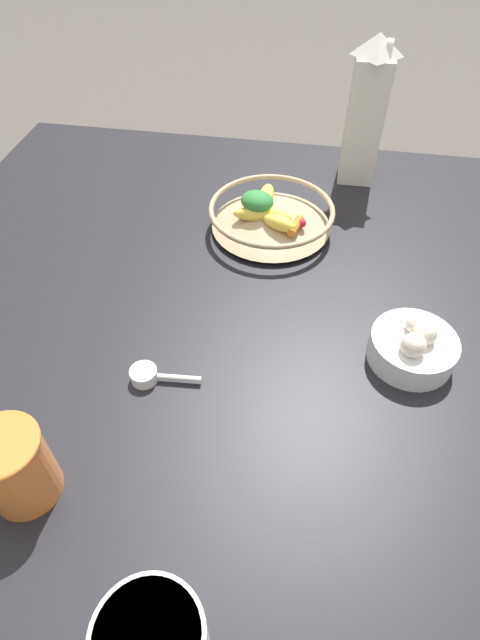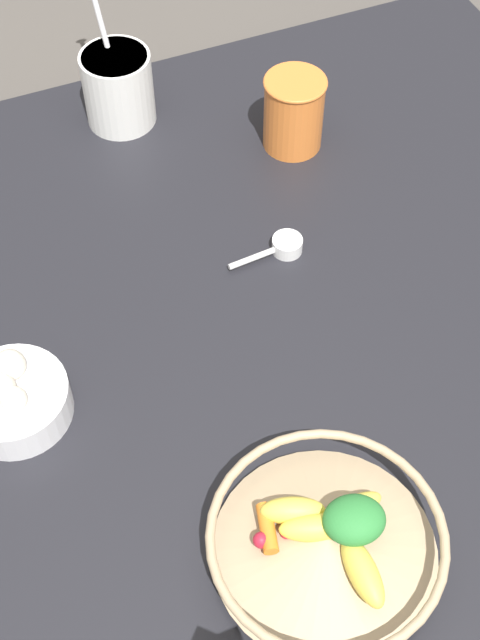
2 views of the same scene
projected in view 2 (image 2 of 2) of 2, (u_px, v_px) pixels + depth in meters
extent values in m
plane|color=#4C4742|center=(279.00, 381.00, 1.10)|extent=(6.00, 6.00, 0.00)
cube|color=black|center=(280.00, 371.00, 1.08)|extent=(1.19, 1.19, 0.05)
cylinder|color=tan|center=(324.00, 553.00, 0.91)|extent=(0.13, 0.13, 0.01)
cone|color=tan|center=(326.00, 544.00, 0.89)|extent=(0.23, 0.23, 0.04)
torus|color=tan|center=(327.00, 537.00, 0.88)|extent=(0.24, 0.24, 0.01)
ellipsoid|color=#EFD64C|center=(293.00, 510.00, 0.90)|extent=(0.05, 0.07, 0.03)
ellipsoid|color=#EFD64C|center=(349.00, 510.00, 0.90)|extent=(0.03, 0.08, 0.03)
ellipsoid|color=#EFD64C|center=(363.00, 571.00, 0.86)|extent=(0.08, 0.03, 0.03)
ellipsoid|color=#EFD64C|center=(317.00, 528.00, 0.89)|extent=(0.05, 0.08, 0.03)
cylinder|color=orange|center=(267.00, 528.00, 0.89)|extent=(0.05, 0.03, 0.02)
sphere|color=red|center=(287.00, 532.00, 0.89)|extent=(0.01, 0.01, 0.01)
sphere|color=red|center=(359.00, 507.00, 0.91)|extent=(0.02, 0.02, 0.02)
sphere|color=red|center=(261.00, 540.00, 0.89)|extent=(0.02, 0.02, 0.02)
sphere|color=red|center=(350.00, 521.00, 0.90)|extent=(0.02, 0.02, 0.02)
ellipsoid|color=#2D7F38|center=(354.00, 520.00, 0.88)|extent=(0.07, 0.07, 0.03)
cylinder|color=white|center=(118.00, 88.00, 1.28)|extent=(0.10, 0.10, 0.11)
cylinder|color=white|center=(115.00, 62.00, 1.24)|extent=(0.09, 0.09, 0.02)
cylinder|color=silver|center=(98.00, 11.00, 1.23)|extent=(0.10, 0.02, 0.19)
cylinder|color=orange|center=(294.00, 113.00, 1.25)|extent=(0.08, 0.08, 0.11)
torus|color=orange|center=(296.00, 82.00, 1.21)|extent=(0.09, 0.09, 0.01)
cylinder|color=white|center=(287.00, 245.00, 1.16)|extent=(0.04, 0.04, 0.02)
cylinder|color=white|center=(252.00, 259.00, 1.15)|extent=(0.01, 0.07, 0.01)
cylinder|color=white|center=(14.00, 401.00, 1.00)|extent=(0.13, 0.13, 0.04)
sphere|color=silver|center=(0.00, 388.00, 0.97)|extent=(0.04, 0.04, 0.04)
sphere|color=silver|center=(14.00, 399.00, 0.97)|extent=(0.03, 0.03, 0.03)
sphere|color=silver|center=(10.00, 365.00, 0.99)|extent=(0.04, 0.04, 0.04)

